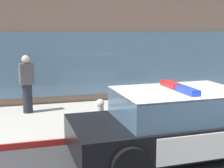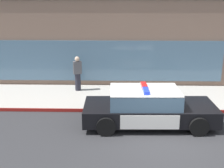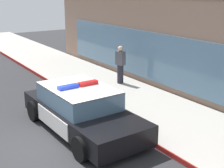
{
  "view_description": "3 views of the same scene",
  "coord_description": "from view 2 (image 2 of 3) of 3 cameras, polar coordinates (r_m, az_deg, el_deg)",
  "views": [
    {
      "loc": [
        -3.77,
        -4.56,
        2.66
      ],
      "look_at": [
        -1.77,
        2.55,
        1.32
      ],
      "focal_mm": 50.49,
      "sensor_mm": 36.0,
      "label": 1
    },
    {
      "loc": [
        -1.67,
        -9.19,
        4.69
      ],
      "look_at": [
        -1.96,
        2.64,
        1.15
      ],
      "focal_mm": 47.51,
      "sensor_mm": 36.0,
      "label": 2
    },
    {
      "loc": [
        7.72,
        -3.13,
        4.33
      ],
      "look_at": [
        -1.24,
        2.79,
        1.07
      ],
      "focal_mm": 51.22,
      "sensor_mm": 36.0,
      "label": 3
    }
  ],
  "objects": [
    {
      "name": "ground",
      "position": [
        10.45,
        10.64,
        -10.32
      ],
      "size": [
        48.0,
        48.0,
        0.0
      ],
      "primitive_type": "plane",
      "color": "#303033"
    },
    {
      "name": "sidewalk",
      "position": [
        14.14,
        8.14,
        -2.57
      ],
      "size": [
        48.0,
        3.42,
        0.15
      ],
      "primitive_type": "cube",
      "color": "#B2ADA3",
      "rests_on": "ground"
    },
    {
      "name": "curb_red_paint",
      "position": [
        12.53,
        9.01,
        -5.16
      ],
      "size": [
        28.8,
        0.04,
        0.14
      ],
      "primitive_type": "cube",
      "color": "maroon",
      "rests_on": "ground"
    },
    {
      "name": "storefront_building",
      "position": [
        20.75,
        5.26,
        13.3
      ],
      "size": [
        22.03,
        11.41,
        7.0
      ],
      "color": "#7A6051",
      "rests_on": "ground"
    },
    {
      "name": "police_cruiser",
      "position": [
        11.18,
        6.92,
        -4.48
      ],
      "size": [
        4.92,
        2.24,
        1.49
      ],
      "rotation": [
        0.0,
        0.0,
        0.02
      ],
      "color": "black",
      "rests_on": "ground"
    },
    {
      "name": "fire_hydrant",
      "position": [
        12.84,
        0.03,
        -2.38
      ],
      "size": [
        0.34,
        0.39,
        0.73
      ],
      "color": "silver",
      "rests_on": "sidewalk"
    },
    {
      "name": "pedestrian_on_sidewalk",
      "position": [
        14.68,
        -6.64,
        2.03
      ],
      "size": [
        0.45,
        0.35,
        1.71
      ],
      "rotation": [
        0.0,
        0.0,
        1.82
      ],
      "color": "#23232D",
      "rests_on": "sidewalk"
    }
  ]
}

